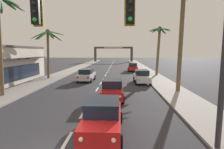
{
  "coord_description": "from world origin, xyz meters",
  "views": [
    {
      "loc": [
        2.39,
        -6.61,
        4.06
      ],
      "look_at": [
        1.79,
        8.0,
        2.2
      ],
      "focal_mm": 29.33,
      "sensor_mm": 36.0,
      "label": 1
    }
  ],
  "objects": [
    {
      "name": "sedan_lead_at_stop_bar",
      "position": [
        1.58,
        2.06,
        0.85
      ],
      "size": [
        1.97,
        4.46,
        1.68
      ],
      "color": "red",
      "rests_on": "ground"
    },
    {
      "name": "palm_left_third",
      "position": [
        -7.89,
        19.45,
        5.38
      ],
      "size": [
        4.76,
        4.87,
        7.18
      ],
      "color": "brown",
      "rests_on": "ground"
    },
    {
      "name": "traffic_signal_mast",
      "position": [
        2.81,
        0.62,
        4.96
      ],
      "size": [
        11.15,
        0.41,
        6.78
      ],
      "color": "#2D2D33",
      "rests_on": "ground"
    },
    {
      "name": "sedan_oncoming_far",
      "position": [
        -2.11,
        17.99,
        0.85
      ],
      "size": [
        2.09,
        4.51,
        1.68
      ],
      "color": "silver",
      "rests_on": "ground"
    },
    {
      "name": "palm_right_second",
      "position": [
        8.33,
        11.59,
        6.88
      ],
      "size": [
        3.68,
        3.47,
        10.33
      ],
      "color": "brown",
      "rests_on": "ground"
    },
    {
      "name": "sedan_parked_mid_kerb",
      "position": [
        5.26,
        16.72,
        0.85
      ],
      "size": [
        1.97,
        4.46,
        1.68
      ],
      "color": "silver",
      "rests_on": "ground"
    },
    {
      "name": "sedan_third_in_queue",
      "position": [
        1.77,
        8.68,
        0.85
      ],
      "size": [
        2.04,
        4.49,
        1.68
      ],
      "color": "red",
      "rests_on": "ground"
    },
    {
      "name": "palm_right_third",
      "position": [
        8.84,
        24.13,
        5.6
      ],
      "size": [
        3.58,
        3.44,
        8.09
      ],
      "color": "brown",
      "rests_on": "ground"
    },
    {
      "name": "sidewalk_right",
      "position": [
        7.8,
        20.0,
        0.07
      ],
      "size": [
        3.2,
        110.0,
        0.14
      ],
      "primitive_type": "cube",
      "color": "gray",
      "rests_on": "ground"
    },
    {
      "name": "town_gateway_arch",
      "position": [
        0.0,
        64.7,
        3.84
      ],
      "size": [
        14.99,
        0.9,
        5.8
      ],
      "color": "#423D38",
      "rests_on": "ground"
    },
    {
      "name": "sidewalk_left",
      "position": [
        -7.8,
        20.0,
        0.07
      ],
      "size": [
        3.2,
        110.0,
        0.14
      ],
      "primitive_type": "cube",
      "color": "gray",
      "rests_on": "ground"
    },
    {
      "name": "sedan_parked_nearest_kerb",
      "position": [
        5.08,
        30.77,
        0.85
      ],
      "size": [
        1.98,
        4.46,
        1.68
      ],
      "color": "red",
      "rests_on": "ground"
    },
    {
      "name": "lane_markings",
      "position": [
        0.41,
        21.03,
        0.0
      ],
      "size": [
        4.28,
        89.97,
        0.01
      ],
      "color": "silver",
      "rests_on": "ground"
    }
  ]
}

